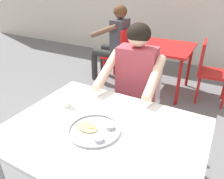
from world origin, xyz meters
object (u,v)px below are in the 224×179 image
drinking_cup (66,100)px  patron_background (115,37)px  thali_tray (94,130)px  chair_red_left (122,52)px  chair_foreground (139,96)px  table_foreground (104,138)px  diner_foreground (133,84)px  table_background_red (162,52)px  chair_red_right (209,68)px

drinking_cup → patron_background: (-0.66, 1.99, -0.05)m
thali_tray → chair_red_left: 2.31m
chair_foreground → patron_background: size_ratio=0.72×
table_foreground → patron_background: size_ratio=1.00×
diner_foreground → chair_red_left: 1.66m
drinking_cup → table_background_red: bearing=86.4°
drinking_cup → chair_foreground: (0.28, 0.77, -0.27)m
table_background_red → chair_red_right: bearing=-2.0°
table_foreground → chair_red_right: (0.41, 2.08, -0.18)m
table_foreground → patron_background: 2.35m
diner_foreground → table_background_red: size_ratio=1.51×
chair_red_left → patron_background: 0.25m
drinking_cup → diner_foreground: (0.29, 0.55, -0.03)m
diner_foreground → chair_red_left: (-0.82, 1.43, -0.23)m
chair_foreground → chair_red_right: 1.31m
table_foreground → diner_foreground: size_ratio=0.97×
chair_red_right → table_background_red: bearing=178.0°
table_foreground → diner_foreground: (-0.09, 0.66, 0.08)m
chair_foreground → patron_background: 1.56m
table_foreground → drinking_cup: drinking_cup is taller
drinking_cup → chair_red_left: 2.07m
drinking_cup → table_background_red: (0.13, 2.00, -0.17)m
thali_tray → diner_foreground: (-0.05, 0.70, 0.00)m
table_background_red → patron_background: patron_background is taller
table_foreground → drinking_cup: size_ratio=13.29×
table_foreground → chair_red_right: chair_red_right is taller
drinking_cup → diner_foreground: diner_foreground is taller
table_background_red → patron_background: 0.80m
drinking_cup → chair_red_left: chair_red_left is taller
chair_red_right → thali_tray: bearing=-102.1°
diner_foreground → thali_tray: bearing=-85.8°
table_background_red → chair_red_left: 0.66m
diner_foreground → patron_background: (-0.95, 1.44, -0.02)m
drinking_cup → chair_red_right: size_ratio=0.11×
chair_red_left → patron_background: size_ratio=0.73×
chair_foreground → chair_red_right: bearing=66.7°
thali_tray → chair_foreground: size_ratio=0.38×
thali_tray → table_background_red: (-0.22, 2.15, -0.13)m
drinking_cup → chair_red_right: chair_red_right is taller
table_foreground → chair_foreground: size_ratio=1.39×
table_foreground → thali_tray: size_ratio=3.70×
chair_foreground → chair_red_left: (-0.81, 1.21, 0.00)m
thali_tray → drinking_cup: size_ratio=3.59×
chair_foreground → chair_red_right: (0.52, 1.20, -0.02)m
table_foreground → chair_red_left: chair_red_left is taller
chair_foreground → table_background_red: bearing=96.9°
diner_foreground → chair_red_right: 1.53m
chair_red_left → chair_red_right: chair_red_left is taller
table_background_red → chair_red_right: size_ratio=0.99×
table_foreground → chair_red_right: 2.13m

